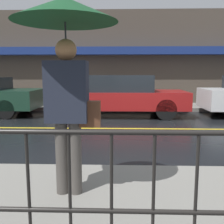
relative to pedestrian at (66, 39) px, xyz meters
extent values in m
plane|color=black|center=(1.13, 4.38, -1.95)|extent=(80.00, 80.00, 0.00)
cube|color=gray|center=(1.13, -0.26, -1.88)|extent=(28.00, 2.47, 0.15)
cube|color=gray|center=(1.13, 8.79, -1.88)|extent=(28.00, 2.01, 0.15)
cube|color=gold|center=(1.13, 4.38, -1.95)|extent=(25.20, 0.12, 0.01)
cube|color=#4C4238|center=(1.13, 9.95, 0.31)|extent=(28.00, 0.30, 4.53)
cube|color=navy|center=(1.13, 9.53, 0.65)|extent=(16.80, 0.55, 0.35)
cylinder|color=black|center=(1.13, -1.24, -0.77)|extent=(12.00, 0.04, 0.04)
cylinder|color=black|center=(1.13, -1.24, -1.34)|extent=(12.00, 0.04, 0.04)
cylinder|color=black|center=(-0.04, -1.24, -1.29)|extent=(0.02, 0.02, 1.03)
cylinder|color=black|center=(0.26, -1.24, -1.29)|extent=(0.02, 0.02, 1.03)
cylinder|color=black|center=(0.55, -1.24, -1.29)|extent=(0.02, 0.02, 1.03)
cylinder|color=black|center=(0.84, -1.24, -1.29)|extent=(0.02, 0.02, 1.03)
cylinder|color=black|center=(1.13, -1.24, -1.29)|extent=(0.02, 0.02, 1.03)
cylinder|color=#4C4742|center=(-0.09, 0.00, -1.37)|extent=(0.14, 0.14, 0.87)
cylinder|color=#4C4742|center=(0.08, 0.00, -1.37)|extent=(0.14, 0.14, 0.87)
cube|color=#232838|center=(0.00, 0.00, -0.59)|extent=(0.47, 0.28, 0.69)
sphere|color=tan|center=(0.00, 0.00, -0.12)|extent=(0.24, 0.24, 0.24)
cylinder|color=#262628|center=(0.00, 0.00, -0.20)|extent=(0.02, 0.02, 0.77)
cone|color=#144723|center=(0.00, 0.00, 0.31)|extent=(1.17, 1.17, 0.26)
cube|color=brown|center=(0.26, 0.00, -0.84)|extent=(0.24, 0.12, 0.30)
cylinder|color=black|center=(-3.35, 7.54, -1.62)|extent=(0.67, 0.22, 0.67)
cylinder|color=black|center=(-3.35, 5.86, -1.62)|extent=(0.67, 0.22, 0.67)
cube|color=maroon|center=(0.75, 6.70, -1.34)|extent=(4.49, 1.94, 0.62)
cube|color=#1E2328|center=(0.57, 6.70, -0.74)|extent=(2.34, 1.79, 0.58)
cylinder|color=black|center=(2.14, 7.56, -1.60)|extent=(0.71, 0.22, 0.71)
cylinder|color=black|center=(2.14, 5.84, -1.60)|extent=(0.71, 0.22, 0.71)
cylinder|color=black|center=(-0.64, 7.56, -1.60)|extent=(0.71, 0.22, 0.71)
cylinder|color=black|center=(-0.64, 5.84, -1.60)|extent=(0.71, 0.22, 0.71)
cylinder|color=black|center=(4.54, 7.48, -1.62)|extent=(0.67, 0.22, 0.67)
camera|label=1|loc=(0.61, -2.97, -0.37)|focal=42.00mm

